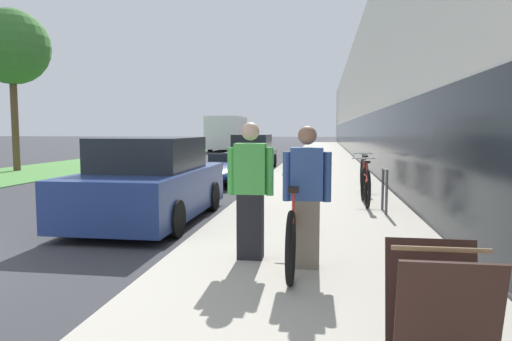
% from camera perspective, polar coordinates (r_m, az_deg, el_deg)
% --- Properties ---
extents(sidewalk_slab, '(3.68, 70.00, 0.12)m').
position_cam_1_polar(sidewalk_slab, '(25.42, 8.19, 1.35)').
color(sidewalk_slab, '#BCB5A5').
rests_on(sidewalk_slab, ground).
extents(storefront_facade, '(10.01, 70.00, 7.25)m').
position_cam_1_polar(storefront_facade, '(34.10, 20.08, 8.02)').
color(storefront_facade, silver).
rests_on(storefront_facade, ground).
extents(lawn_strip, '(4.69, 70.00, 0.03)m').
position_cam_1_polar(lawn_strip, '(31.62, -13.13, 1.91)').
color(lawn_strip, '#518E42').
rests_on(lawn_strip, ground).
extents(tandem_bicycle, '(0.52, 2.79, 0.97)m').
position_cam_1_polar(tandem_bicycle, '(5.66, 5.09, -6.85)').
color(tandem_bicycle, black).
rests_on(tandem_bicycle, sidewalk_slab).
extents(person_rider, '(0.55, 0.22, 1.62)m').
position_cam_1_polar(person_rider, '(5.23, 6.36, -3.30)').
color(person_rider, '#756B5B').
rests_on(person_rider, sidewalk_slab).
extents(person_bystander, '(0.57, 0.22, 1.67)m').
position_cam_1_polar(person_bystander, '(5.55, -0.70, -2.56)').
color(person_bystander, black).
rests_on(person_bystander, sidewalk_slab).
extents(bike_rack_hoop, '(0.05, 0.60, 0.84)m').
position_cam_1_polar(bike_rack_hoop, '(9.06, 15.79, -1.84)').
color(bike_rack_hoop, '#4C4C51').
rests_on(bike_rack_hoop, sidewalk_slab).
extents(cruiser_bike_nearest, '(0.52, 1.82, 0.97)m').
position_cam_1_polar(cruiser_bike_nearest, '(9.95, 13.51, -1.82)').
color(cruiser_bike_nearest, black).
rests_on(cruiser_bike_nearest, sidewalk_slab).
extents(cruiser_bike_middle, '(0.52, 1.85, 0.96)m').
position_cam_1_polar(cruiser_bike_middle, '(12.13, 13.35, -0.61)').
color(cruiser_bike_middle, black).
rests_on(cruiser_bike_middle, sidewalk_slab).
extents(cruiser_bike_farthest, '(0.52, 1.68, 0.88)m').
position_cam_1_polar(cruiser_bike_farthest, '(14.23, 13.27, 0.09)').
color(cruiser_bike_farthest, black).
rests_on(cruiser_bike_farthest, sidewalk_slab).
extents(sandwich_board_sign, '(0.56, 0.56, 0.90)m').
position_cam_1_polar(sandwich_board_sign, '(3.03, 21.83, -17.07)').
color(sandwich_board_sign, '#331E19').
rests_on(sandwich_board_sign, sidewalk_slab).
extents(parked_sedan_curbside, '(1.94, 4.08, 1.55)m').
position_cam_1_polar(parked_sedan_curbside, '(8.68, -13.11, -1.57)').
color(parked_sedan_curbside, navy).
rests_on(parked_sedan_curbside, ground).
extents(vintage_roadster_curbside, '(1.81, 3.99, 0.92)m').
position_cam_1_polar(vintage_roadster_curbside, '(14.26, -4.18, -0.14)').
color(vintage_roadster_curbside, navy).
rests_on(vintage_roadster_curbside, ground).
extents(parked_sedan_far, '(1.79, 4.41, 1.50)m').
position_cam_1_polar(parked_sedan_far, '(19.74, -0.47, 2.12)').
color(parked_sedan_far, black).
rests_on(parked_sedan_far, ground).
extents(moving_truck, '(2.54, 6.75, 2.75)m').
position_cam_1_polar(moving_truck, '(37.11, -3.49, 4.62)').
color(moving_truck, orange).
rests_on(moving_truck, ground).
extents(street_tree_far, '(2.99, 2.99, 6.53)m').
position_cam_1_polar(street_tree_far, '(21.39, -28.25, 13.38)').
color(street_tree_far, brown).
rests_on(street_tree_far, ground).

